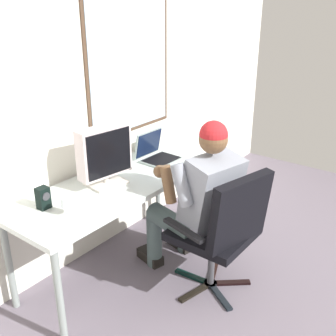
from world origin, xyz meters
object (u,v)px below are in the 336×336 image
laptop (155,152)px  wine_glass (67,203)px  desk (118,190)px  office_chair (224,226)px  crt_monitor (105,153)px  person_seated (198,198)px  desk_speaker (43,198)px

laptop → wine_glass: 1.07m
desk → laptop: (0.52, 0.06, 0.13)m
office_chair → crt_monitor: (-0.28, 0.83, 0.42)m
laptop → person_seated: bearing=-113.7°
wine_glass → desk_speaker: desk_speaker is taller
desk → laptop: laptop is taller
person_seated → wine_glass: 0.92m
crt_monitor → laptop: crt_monitor is taller
person_seated → desk: bearing=115.1°
person_seated → desk_speaker: person_seated is taller
person_seated → laptop: person_seated is taller
wine_glass → desk_speaker: 0.19m
desk → crt_monitor: bearing=155.7°
person_seated → wine_glass: (-0.79, 0.44, 0.16)m
person_seated → wine_glass: bearing=151.0°
office_chair → wine_glass: bearing=136.8°
person_seated → wine_glass: person_seated is taller
person_seated → crt_monitor: 0.73m
office_chair → laptop: laptop is taller
wine_glass → office_chair: bearing=-43.2°
desk_speaker → crt_monitor: bearing=-6.4°
desk → person_seated: bearing=-64.9°
wine_glass → desk_speaker: (-0.04, 0.19, -0.01)m
desk → person_seated: (0.25, -0.54, -0.01)m
laptop → wine_glass: laptop is taller
desk_speaker → laptop: bearing=-1.6°
crt_monitor → person_seated: bearing=-60.1°
crt_monitor → laptop: size_ratio=1.40×
office_chair → desk_speaker: office_chair is taller
desk_speaker → office_chair: bearing=-48.7°
office_chair → desk_speaker: 1.21m
laptop → desk_speaker: 1.09m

